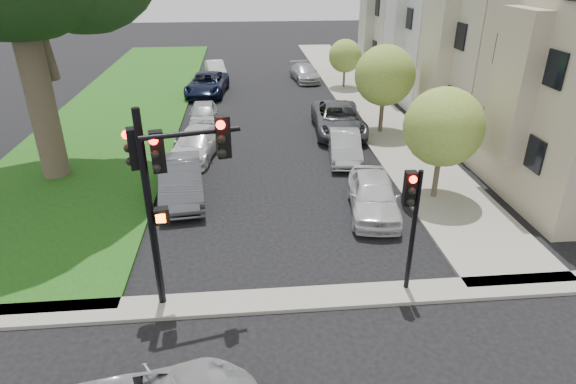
{
  "coord_description": "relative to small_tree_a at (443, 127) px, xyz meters",
  "views": [
    {
      "loc": [
        -1.31,
        -8.88,
        8.78
      ],
      "look_at": [
        0.0,
        5.0,
        2.0
      ],
      "focal_mm": 30.0,
      "sensor_mm": 36.0,
      "label": 1
    }
  ],
  "objects": [
    {
      "name": "ground",
      "position": [
        -6.2,
        -7.95,
        -3.03
      ],
      "size": [
        140.0,
        140.0,
        0.0
      ],
      "primitive_type": "plane",
      "color": "black",
      "rests_on": "ground"
    },
    {
      "name": "grass_strip",
      "position": [
        -15.2,
        16.05,
        -2.97
      ],
      "size": [
        8.0,
        44.0,
        0.12
      ],
      "primitive_type": "cube",
      "color": "#1F4213",
      "rests_on": "ground"
    },
    {
      "name": "sidewalk_right",
      "position": [
        0.55,
        16.05,
        -2.97
      ],
      "size": [
        3.5,
        44.0,
        0.12
      ],
      "primitive_type": "cube",
      "color": "gray",
      "rests_on": "ground"
    },
    {
      "name": "sidewalk_cross",
      "position": [
        -6.2,
        -5.95,
        -2.97
      ],
      "size": [
        60.0,
        1.0,
        0.12
      ],
      "primitive_type": "cube",
      "color": "gray",
      "rests_on": "ground"
    },
    {
      "name": "house_b",
      "position": [
        6.25,
        7.55,
        3.91
      ],
      "size": [
        7.7,
        7.55,
        15.97
      ],
      "color": "#B9B08E",
      "rests_on": "ground"
    },
    {
      "name": "small_tree_a",
      "position": [
        0.0,
        0.0,
        0.0
      ],
      "size": [
        3.03,
        3.03,
        4.55
      ],
      "color": "brown",
      "rests_on": "ground"
    },
    {
      "name": "small_tree_b",
      "position": [
        -0.0,
        8.18,
        0.17
      ],
      "size": [
        3.2,
        3.2,
        4.81
      ],
      "color": "brown",
      "rests_on": "ground"
    },
    {
      "name": "small_tree_c",
      "position": [
        0.0,
        18.49,
        -0.65
      ],
      "size": [
        2.38,
        2.38,
        3.57
      ],
      "color": "brown",
      "rests_on": "ground"
    },
    {
      "name": "traffic_signal_main",
      "position": [
        -9.55,
        -5.71,
        0.9
      ],
      "size": [
        2.78,
        0.8,
        5.68
      ],
      "color": "black",
      "rests_on": "ground"
    },
    {
      "name": "traffic_signal_secondary",
      "position": [
        -3.12,
        -5.75,
        -0.35
      ],
      "size": [
        0.48,
        0.39,
        3.83
      ],
      "color": "black",
      "rests_on": "ground"
    },
    {
      "name": "car_parked_0",
      "position": [
        -2.77,
        -0.93,
        -2.28
      ],
      "size": [
        2.38,
        4.6,
        1.5
      ],
      "primitive_type": "imported",
      "rotation": [
        0.0,
        0.0,
        -0.14
      ],
      "color": "silver",
      "rests_on": "ground"
    },
    {
      "name": "car_parked_1",
      "position": [
        -2.76,
        4.52,
        -2.35
      ],
      "size": [
        1.91,
        4.22,
        1.34
      ],
      "primitive_type": "imported",
      "rotation": [
        0.0,
        0.0,
        -0.12
      ],
      "color": "#999BA0",
      "rests_on": "ground"
    },
    {
      "name": "car_parked_2",
      "position": [
        -2.32,
        8.47,
        -2.23
      ],
      "size": [
        2.95,
        5.87,
        1.59
      ],
      "primitive_type": "imported",
      "rotation": [
        0.0,
        0.0,
        -0.05
      ],
      "color": "#3F4247",
      "rests_on": "ground"
    },
    {
      "name": "car_parked_4",
      "position": [
        -2.58,
        21.23,
        -2.39
      ],
      "size": [
        2.27,
        4.55,
        1.27
      ],
      "primitive_type": "imported",
      "rotation": [
        0.0,
        0.0,
        0.12
      ],
      "color": "#999BA0",
      "rests_on": "ground"
    },
    {
      "name": "car_parked_5",
      "position": [
        -10.14,
        1.03,
        -2.24
      ],
      "size": [
        2.2,
        4.92,
        1.57
      ],
      "primitive_type": "imported",
      "rotation": [
        0.0,
        0.0,
        0.11
      ],
      "color": "#3F4247",
      "rests_on": "ground"
    },
    {
      "name": "car_parked_6",
      "position": [
        -9.9,
        5.55,
        -2.35
      ],
      "size": [
        2.75,
        4.93,
        1.35
      ],
      "primitive_type": "imported",
      "rotation": [
        0.0,
        0.0,
        -0.19
      ],
      "color": "silver",
      "rests_on": "ground"
    },
    {
      "name": "car_parked_7",
      "position": [
        -9.84,
        10.39,
        -2.34
      ],
      "size": [
        1.77,
        4.07,
        1.36
      ],
      "primitive_type": "imported",
      "rotation": [
        0.0,
        0.0,
        0.04
      ],
      "color": "#999BA0",
      "rests_on": "ground"
    },
    {
      "name": "car_parked_8",
      "position": [
        -10.04,
        17.59,
        -2.27
      ],
      "size": [
        3.16,
        5.73,
        1.52
      ],
      "primitive_type": "imported",
      "rotation": [
        0.0,
        0.0,
        -0.12
      ],
      "color": "black",
      "rests_on": "ground"
    },
    {
      "name": "car_parked_9",
      "position": [
        -9.7,
        23.34,
        -2.39
      ],
      "size": [
        1.98,
        4.03,
        1.27
      ],
      "primitive_type": "imported",
      "rotation": [
        0.0,
        0.0,
        0.17
      ],
      "color": "silver",
      "rests_on": "ground"
    }
  ]
}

